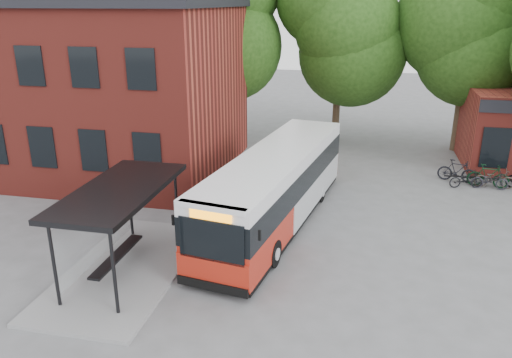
% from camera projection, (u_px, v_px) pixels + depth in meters
% --- Properties ---
extents(ground, '(100.00, 100.00, 0.00)m').
position_uv_depth(ground, '(268.00, 270.00, 16.23)').
color(ground, '#5E5E60').
extents(station_building, '(18.40, 10.40, 8.50)m').
position_uv_depth(station_building, '(55.00, 84.00, 25.68)').
color(station_building, maroon).
rests_on(station_building, ground).
extents(bus_shelter, '(3.60, 7.00, 2.90)m').
position_uv_depth(bus_shelter, '(123.00, 230.00, 15.72)').
color(bus_shelter, black).
rests_on(bus_shelter, ground).
extents(bike_rail, '(5.20, 0.10, 0.38)m').
position_uv_depth(bike_rail, '(502.00, 183.00, 23.51)').
color(bike_rail, black).
rests_on(bike_rail, ground).
extents(tree_0, '(7.92, 7.92, 11.00)m').
position_uv_depth(tree_0, '(222.00, 49.00, 30.30)').
color(tree_0, '#1D3F10').
rests_on(tree_0, ground).
extents(tree_1, '(7.92, 7.92, 10.40)m').
position_uv_depth(tree_1, '(339.00, 55.00, 29.92)').
color(tree_1, '#1D3F10').
rests_on(tree_1, ground).
extents(tree_2, '(7.92, 7.92, 11.00)m').
position_uv_depth(tree_2, '(467.00, 54.00, 27.49)').
color(tree_2, '#1D3F10').
rests_on(tree_2, ground).
extents(city_bus, '(4.21, 11.64, 2.90)m').
position_uv_depth(city_bus, '(276.00, 188.00, 19.22)').
color(city_bus, '#B32212').
rests_on(city_bus, ground).
extents(bicycle_0, '(1.64, 0.86, 0.82)m').
position_uv_depth(bicycle_0, '(466.00, 179.00, 23.27)').
color(bicycle_0, black).
rests_on(bicycle_0, ground).
extents(bicycle_1, '(1.87, 0.94, 1.08)m').
position_uv_depth(bicycle_1, '(457.00, 171.00, 24.03)').
color(bicycle_1, black).
rests_on(bicycle_1, ground).
extents(bicycle_2, '(1.65, 0.63, 0.86)m').
position_uv_depth(bicycle_2, '(490.00, 180.00, 23.10)').
color(bicycle_2, '#2B2B34').
rests_on(bicycle_2, ground).
extents(bicycle_3, '(1.90, 0.71, 1.12)m').
position_uv_depth(bicycle_3, '(488.00, 176.00, 23.28)').
color(bicycle_3, black).
rests_on(bicycle_3, ground).
extents(bicycle_4, '(1.81, 0.65, 0.95)m').
position_uv_depth(bicycle_4, '(495.00, 179.00, 23.20)').
color(bicycle_4, '#433C36').
rests_on(bicycle_4, ground).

